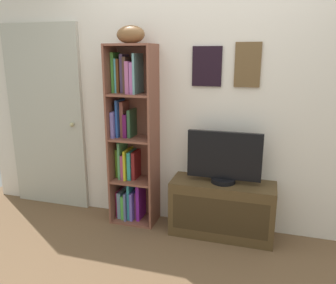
{
  "coord_description": "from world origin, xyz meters",
  "views": [
    {
      "loc": [
        0.6,
        -1.95,
        1.64
      ],
      "look_at": [
        -0.23,
        0.85,
        0.88
      ],
      "focal_mm": 35.84,
      "sensor_mm": 36.0,
      "label": 1
    }
  ],
  "objects_px": {
    "television": "(224,158)",
    "tv_stand": "(222,209)",
    "bookshelf": "(131,140)",
    "door": "(46,119)",
    "football": "(130,35)"
  },
  "relations": [
    {
      "from": "tv_stand",
      "to": "door",
      "type": "relative_size",
      "value": 0.48
    },
    {
      "from": "tv_stand",
      "to": "door",
      "type": "distance_m",
      "value": 2.07
    },
    {
      "from": "tv_stand",
      "to": "door",
      "type": "xyz_separation_m",
      "value": [
        -1.94,
        0.15,
        0.72
      ]
    },
    {
      "from": "bookshelf",
      "to": "television",
      "type": "bearing_deg",
      "value": -3.86
    },
    {
      "from": "door",
      "to": "television",
      "type": "bearing_deg",
      "value": -4.49
    },
    {
      "from": "football",
      "to": "tv_stand",
      "type": "relative_size",
      "value": 0.31
    },
    {
      "from": "bookshelf",
      "to": "door",
      "type": "bearing_deg",
      "value": 174.93
    },
    {
      "from": "television",
      "to": "bookshelf",
      "type": "bearing_deg",
      "value": 176.14
    },
    {
      "from": "football",
      "to": "television",
      "type": "distance_m",
      "value": 1.38
    },
    {
      "from": "tv_stand",
      "to": "television",
      "type": "xyz_separation_m",
      "value": [
        0.0,
        0.0,
        0.49
      ]
    },
    {
      "from": "door",
      "to": "football",
      "type": "bearing_deg",
      "value": -6.68
    },
    {
      "from": "television",
      "to": "tv_stand",
      "type": "bearing_deg",
      "value": -90.0
    },
    {
      "from": "tv_stand",
      "to": "football",
      "type": "bearing_deg",
      "value": 178.09
    },
    {
      "from": "football",
      "to": "door",
      "type": "height_order",
      "value": "door"
    },
    {
      "from": "tv_stand",
      "to": "television",
      "type": "distance_m",
      "value": 0.49
    }
  ]
}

